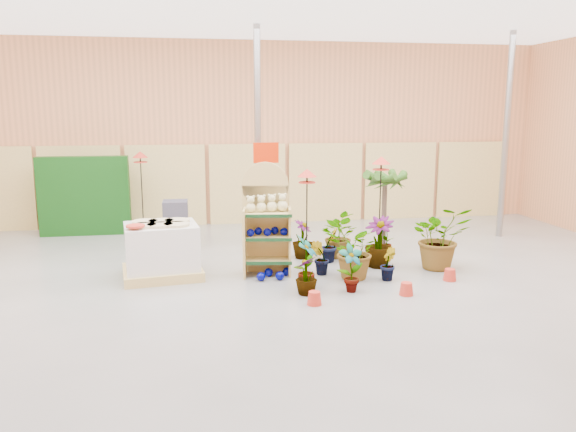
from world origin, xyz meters
name	(u,v)px	position (x,y,z in m)	size (l,w,h in m)	color
room	(275,149)	(0.00, 0.91, 2.21)	(15.20, 12.10, 4.70)	slate
display_shelf	(266,223)	(-0.09, 1.46, 0.89)	(0.88, 0.63, 1.95)	tan
teddy_bears	(268,205)	(-0.07, 1.37, 1.24)	(0.72, 0.19, 0.31)	beige
gazing_balls_shelf	(267,232)	(-0.09, 1.34, 0.77)	(0.72, 0.24, 0.14)	#010576
gazing_balls_floor	(274,274)	(0.00, 1.10, 0.07)	(0.63, 0.39, 0.15)	#010576
pallet_stack	(162,250)	(-1.89, 1.50, 0.47)	(1.44, 1.26, 0.97)	tan
charcoal_planters	(171,229)	(-1.81, 3.53, 0.42)	(0.80, 0.50, 1.00)	#302F3A
trellis_stock	(85,196)	(-3.80, 5.20, 0.90)	(2.00, 0.30, 1.80)	#0E420F
offer_sign	(266,174)	(0.10, 2.98, 1.57)	(0.50, 0.08, 2.20)	gray
bird_table_front	(307,176)	(0.65, 1.56, 1.69)	(0.34, 0.34, 1.82)	black
bird_table_right	(381,164)	(2.06, 1.74, 1.86)	(0.34, 0.34, 2.00)	black
bird_table_back	(140,158)	(-2.48, 4.74, 1.79)	(0.34, 0.34, 1.93)	black
palm	(385,179)	(2.42, 2.55, 1.49)	(0.70, 0.70, 1.75)	brown
potted_plant_0	(306,262)	(0.43, 0.47, 0.44)	(0.46, 0.31, 0.88)	#285215
potted_plant_1	(320,258)	(0.81, 1.20, 0.29)	(0.32, 0.26, 0.59)	#285215
potted_plant_2	(352,251)	(1.29, 0.84, 0.50)	(0.89, 0.77, 0.99)	#285215
potted_plant_3	(379,242)	(1.98, 1.51, 0.47)	(0.52, 0.52, 0.93)	#285215
potted_plant_4	(387,237)	(2.47, 2.47, 0.32)	(0.33, 0.23, 0.63)	#285215
potted_plant_5	(330,245)	(1.18, 1.98, 0.33)	(0.37, 0.29, 0.66)	#285215
potted_plant_6	(336,236)	(1.39, 2.32, 0.43)	(0.77, 0.67, 0.85)	#285215
potted_plant_7	(306,276)	(0.37, 0.18, 0.30)	(0.34, 0.34, 0.60)	#285215
potted_plant_8	(351,268)	(1.09, 0.18, 0.38)	(0.40, 0.27, 0.77)	#285215
potted_plant_9	(388,264)	(1.87, 0.71, 0.28)	(0.31, 0.25, 0.56)	#285215
potted_plant_10	(440,237)	(3.03, 1.23, 0.58)	(1.05, 0.91, 1.16)	#285215
potted_plant_11	(303,239)	(0.73, 2.35, 0.37)	(0.42, 0.42, 0.74)	#285215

